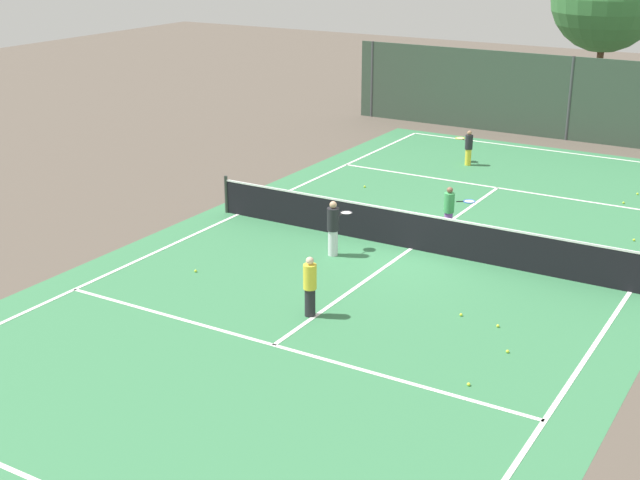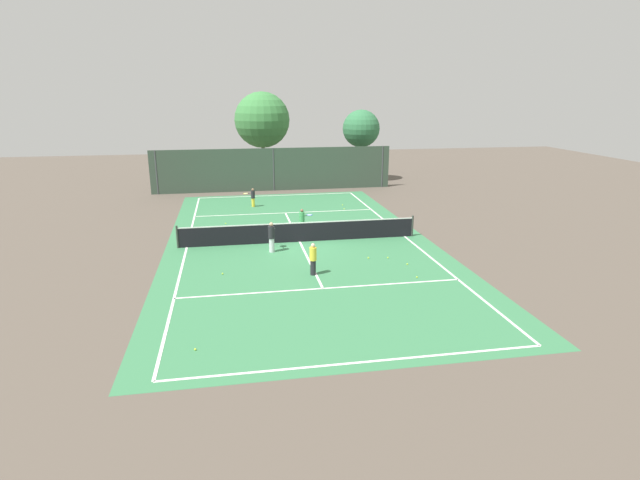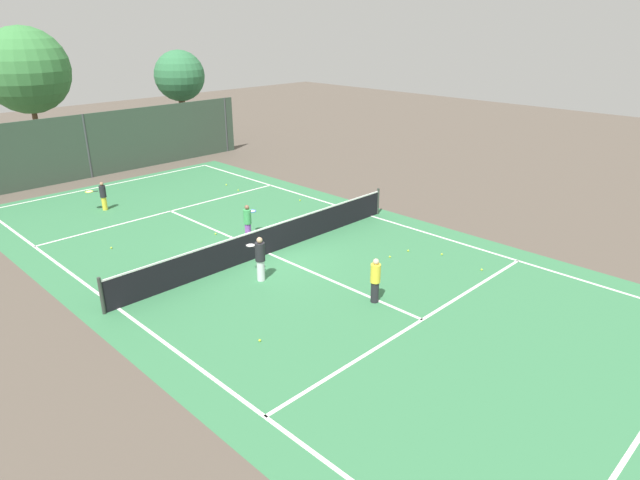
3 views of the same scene
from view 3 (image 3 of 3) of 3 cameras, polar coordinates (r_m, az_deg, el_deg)
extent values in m
plane|color=brown|center=(19.08, -5.33, -1.41)|extent=(80.00, 80.00, 0.00)
cube|color=#387A4C|center=(19.08, -5.34, -1.41)|extent=(13.00, 25.00, 0.00)
cube|color=white|center=(16.50, -20.19, -6.68)|extent=(0.10, 24.00, 0.01)
cube|color=white|center=(22.73, 5.33, 2.50)|extent=(0.10, 24.00, 0.01)
cube|color=white|center=(28.88, -20.94, 5.36)|extent=(11.00, 0.10, 0.01)
cube|color=white|center=(15.21, 10.56, -8.13)|extent=(11.00, 0.10, 0.01)
cube|color=white|center=(24.06, -15.22, 2.91)|extent=(11.00, 0.10, 0.01)
cube|color=white|center=(19.08, -5.34, -1.39)|extent=(0.10, 12.80, 0.01)
cylinder|color=#333833|center=(16.12, -21.71, -5.41)|extent=(0.10, 0.10, 1.10)
cylinder|color=#333833|center=(22.85, 6.02, 4.02)|extent=(0.10, 0.10, 1.10)
cube|color=black|center=(18.90, -5.38, -0.09)|extent=(11.80, 0.03, 0.95)
cube|color=white|center=(18.72, -5.44, 1.33)|extent=(11.80, 0.04, 0.05)
cube|color=#384C3D|center=(30.31, -22.98, 8.93)|extent=(18.00, 0.06, 3.20)
cylinder|color=#3F4447|center=(30.31, -22.98, 8.93)|extent=(0.12, 0.12, 3.20)
cylinder|color=#3F4447|center=(34.35, -9.74, 11.67)|extent=(0.12, 0.12, 3.20)
cylinder|color=brown|center=(36.44, -13.96, 11.92)|extent=(0.40, 0.40, 3.18)
sphere|color=#337547|center=(36.10, -14.36, 16.18)|extent=(3.04, 3.04, 3.04)
cylinder|color=brown|center=(35.40, -27.21, 9.93)|extent=(0.29, 0.29, 3.23)
sphere|color=#3D8442|center=(34.99, -28.18, 15.25)|extent=(4.62, 4.62, 4.62)
cylinder|color=purple|center=(20.31, -7.47, 0.90)|extent=(0.22, 0.22, 0.61)
cylinder|color=#3FA559|center=(20.11, -7.55, 2.43)|extent=(0.28, 0.28, 0.54)
sphere|color=brown|center=(20.00, -7.59, 3.38)|extent=(0.17, 0.17, 0.17)
cylinder|color=black|center=(20.36, -7.30, 2.77)|extent=(0.18, 0.14, 0.03)
torus|color=blue|center=(20.59, -7.09, 3.00)|extent=(0.46, 0.46, 0.03)
cylinder|color=silver|center=(20.59, -7.09, 3.00)|extent=(0.38, 0.38, 0.00)
cylinder|color=silver|center=(17.06, -6.16, -3.15)|extent=(0.24, 0.24, 0.67)
cylinder|color=#232328|center=(16.81, -6.24, -1.22)|extent=(0.31, 0.31, 0.58)
sphere|color=tan|center=(16.67, -6.30, -0.01)|extent=(0.18, 0.18, 0.18)
cylinder|color=black|center=(17.04, -6.78, -0.81)|extent=(0.06, 0.20, 0.03)
torus|color=black|center=(17.24, -7.21, -0.56)|extent=(0.37, 0.37, 0.03)
cylinder|color=silver|center=(17.24, -7.21, -0.56)|extent=(0.31, 0.31, 0.00)
cylinder|color=yellow|center=(25.03, -21.45, 3.55)|extent=(0.21, 0.21, 0.57)
cylinder|color=#232328|center=(24.88, -21.62, 4.71)|extent=(0.26, 0.26, 0.50)
sphere|color=#A37556|center=(24.80, -21.72, 5.43)|extent=(0.15, 0.15, 0.15)
cylinder|color=black|center=(24.92, -22.26, 4.70)|extent=(0.19, 0.13, 0.03)
torus|color=yellow|center=(24.96, -22.82, 4.64)|extent=(0.45, 0.45, 0.03)
cylinder|color=silver|center=(24.96, -22.82, 4.64)|extent=(0.38, 0.38, 0.00)
cylinder|color=#232328|center=(15.79, 5.70, -5.38)|extent=(0.23, 0.23, 0.63)
cylinder|color=yellow|center=(15.53, 5.78, -3.45)|extent=(0.29, 0.29, 0.55)
sphere|color=beige|center=(15.38, 5.83, -2.24)|extent=(0.17, 0.17, 0.17)
sphere|color=#CCE533|center=(19.33, 12.52, -1.45)|extent=(0.07, 0.07, 0.07)
sphere|color=#CCE533|center=(21.02, -10.78, 0.63)|extent=(0.07, 0.07, 0.07)
sphere|color=#CCE533|center=(27.30, -9.69, 5.67)|extent=(0.07, 0.07, 0.07)
sphere|color=#CCE533|center=(14.11, -6.27, -10.31)|extent=(0.07, 0.07, 0.07)
sphere|color=#CCE533|center=(24.55, -2.09, 4.13)|extent=(0.07, 0.07, 0.07)
sphere|color=#CCE533|center=(18.81, 7.26, -1.74)|extent=(0.07, 0.07, 0.07)
sphere|color=#CCE533|center=(20.74, -20.82, -0.76)|extent=(0.07, 0.07, 0.07)
sphere|color=#CCE533|center=(26.31, -8.48, 5.12)|extent=(0.07, 0.07, 0.07)
sphere|color=#CCE533|center=(19.40, 9.13, -1.10)|extent=(0.07, 0.07, 0.07)
sphere|color=#CCE533|center=(18.47, 16.42, -2.97)|extent=(0.07, 0.07, 0.07)
camera|label=1|loc=(20.80, 63.42, 11.47)|focal=49.26mm
camera|label=2|loc=(13.14, 97.28, -4.41)|focal=28.47mm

